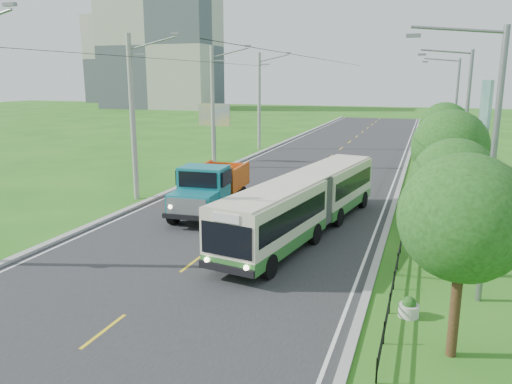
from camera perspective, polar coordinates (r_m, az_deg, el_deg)
The scene contains 30 objects.
ground at distance 20.86m, azimuth -7.25°, elevation -8.05°, with size 240.00×240.00×0.00m, color #246518.
road at distance 39.14m, azimuth 5.77°, elevation 1.92°, with size 14.00×120.00×0.02m, color #28282B.
curb_left at distance 41.34m, azimuth -3.99°, elevation 2.63°, with size 0.40×120.00×0.15m, color #9E9E99.
curb_right at distance 38.16m, azimuth 16.27°, elevation 1.24°, with size 0.30×120.00×0.10m, color #9E9E99.
edge_line_left at distance 41.14m, azimuth -3.29°, elevation 2.51°, with size 0.12×120.00×0.00m, color silver.
edge_line_right at distance 38.19m, azimuth 15.52°, elevation 1.25°, with size 0.12×120.00×0.00m, color silver.
centre_dash at distance 20.86m, azimuth -7.25°, elevation -8.00°, with size 0.12×2.20×0.00m, color yellow.
railing_right at distance 32.22m, azimuth 17.20°, elevation -0.46°, with size 0.04×40.00×0.60m, color black.
pole_near at distance 31.52m, azimuth -13.87°, elevation 8.29°, with size 3.51×0.32×10.00m.
pole_mid at distance 42.09m, azimuth -4.91°, elevation 9.68°, with size 3.51×0.32×10.00m.
pole_far at distance 53.26m, azimuth 0.41°, elevation 10.40°, with size 3.51×0.32×10.00m.
tree_front at distance 14.09m, azimuth 22.78°, elevation -3.38°, with size 3.36×3.41×5.60m.
tree_second at distance 19.97m, azimuth 21.78°, elevation 0.69°, with size 3.18×3.26×5.30m.
tree_third at distance 25.80m, azimuth 21.35°, elevation 4.36°, with size 3.60×3.62×6.00m.
tree_fourth at distance 31.80m, azimuth 20.96°, elevation 5.12°, with size 3.24×3.31×5.40m.
tree_fifth at distance 37.74m, azimuth 20.77°, elevation 6.64°, with size 3.48×3.52×5.80m.
tree_back at distance 43.73m, azimuth 20.58°, elevation 7.14°, with size 3.30×3.36×5.50m.
streetlight_near at distance 17.69m, azimuth 24.96°, elevation 3.50°, with size 3.02×0.20×9.07m.
streetlight_mid at distance 31.57m, azimuth 22.59°, elevation 7.34°, with size 3.02×0.20×9.07m.
streetlight_far at distance 45.52m, azimuth 21.66°, elevation 8.83°, with size 3.02×0.20×9.07m.
planter_front at distance 16.98m, azimuth 17.07°, elevation -12.57°, with size 0.64×0.64×0.67m.
planter_near at distance 24.47m, azimuth 17.86°, elevation -4.70°, with size 0.64×0.64×0.67m.
planter_mid at distance 32.21m, azimuth 18.27°, elevation -0.57°, with size 0.64×0.64×0.67m.
planter_far at distance 40.05m, azimuth 18.51°, elevation 1.96°, with size 0.64×0.64×0.67m.
billboard_left at distance 45.40m, azimuth -4.78°, elevation 8.37°, with size 3.00×0.20×5.20m.
billboard_right at distance 37.63m, azimuth 24.71°, elevation 8.57°, with size 0.24×6.00×7.30m.
apartment_near at distance 129.46m, azimuth -10.90°, elevation 16.04°, with size 28.00×14.00×30.00m, color #B7B2A3.
apartment_far at distance 163.69m, azimuth -14.24°, elevation 14.48°, with size 24.00×14.00×26.00m, color #B7B2A3.
bus at distance 24.22m, azimuth 5.67°, elevation -0.87°, with size 4.69×14.70×2.80m.
dump_truck at distance 27.66m, azimuth -5.26°, elevation 0.72°, with size 3.05×6.95×2.85m.
Camera 1 is at (8.78, -17.41, 7.43)m, focal length 35.00 mm.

